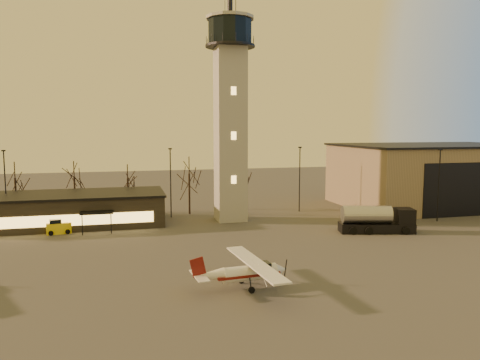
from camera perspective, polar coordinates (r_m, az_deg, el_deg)
The scene contains 9 objects.
ground at distance 39.21m, azimuth 9.11°, elevation -13.22°, with size 220.00×220.00×0.00m, color #3A3735.
control_tower at distance 65.61m, azimuth -1.20°, elevation 9.24°, with size 6.80×6.80×32.60m.
hangar at distance 85.12m, azimuth 22.49°, elevation 0.58°, with size 30.60×20.60×10.30m.
terminal at distance 67.10m, azimuth -20.22°, elevation -3.37°, with size 25.40×12.20×4.30m.
light_poles at distance 67.07m, azimuth -0.95°, elevation -0.17°, with size 58.50×12.25×10.14m.
tree_row at distance 73.35m, azimuth -13.31°, elevation 0.65°, with size 37.20×9.20×8.80m.
cessna_front at distance 39.20m, azimuth 1.37°, elevation -11.55°, with size 8.70×10.98×3.02m.
fuel_truck at distance 61.30m, azimuth 16.27°, elevation -4.90°, with size 9.53×4.74×3.40m.
service_cart at distance 62.58m, azimuth -21.28°, elevation -5.46°, with size 3.13×2.28×1.83m.
Camera 1 is at (-14.83, -33.83, 13.15)m, focal length 35.00 mm.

